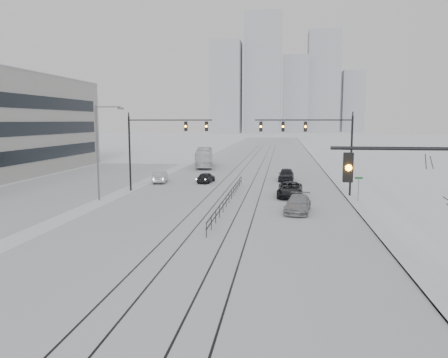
{
  "coord_description": "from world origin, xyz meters",
  "views": [
    {
      "loc": [
        4.8,
        -9.07,
        7.51
      ],
      "look_at": [
        0.49,
        22.94,
        3.2
      ],
      "focal_mm": 35.0,
      "sensor_mm": 36.0,
      "label": 1
    }
  ],
  "objects_px": {
    "sedan_sb_outer": "(160,177)",
    "box_truck": "(204,158)",
    "sedan_nb_far": "(286,175)",
    "sedan_nb_front": "(290,190)",
    "sedan_sb_inner": "(206,178)",
    "sedan_nb_right": "(298,204)"
  },
  "relations": [
    {
      "from": "sedan_sb_inner",
      "to": "box_truck",
      "type": "distance_m",
      "value": 18.19
    },
    {
      "from": "sedan_nb_right",
      "to": "box_truck",
      "type": "bearing_deg",
      "value": 119.37
    },
    {
      "from": "sedan_nb_far",
      "to": "sedan_nb_front",
      "type": "bearing_deg",
      "value": -85.76
    },
    {
      "from": "sedan_sb_outer",
      "to": "box_truck",
      "type": "height_order",
      "value": "box_truck"
    },
    {
      "from": "sedan_nb_front",
      "to": "sedan_nb_far",
      "type": "distance_m",
      "value": 11.93
    },
    {
      "from": "sedan_sb_outer",
      "to": "sedan_nb_right",
      "type": "bearing_deg",
      "value": 126.76
    },
    {
      "from": "sedan_sb_inner",
      "to": "sedan_nb_far",
      "type": "bearing_deg",
      "value": -155.63
    },
    {
      "from": "sedan_sb_outer",
      "to": "sedan_nb_front",
      "type": "xyz_separation_m",
      "value": [
        15.6,
        -8.17,
        0.02
      ]
    },
    {
      "from": "sedan_sb_outer",
      "to": "sedan_nb_far",
      "type": "bearing_deg",
      "value": -175.56
    },
    {
      "from": "sedan_sb_inner",
      "to": "sedan_sb_outer",
      "type": "bearing_deg",
      "value": 13.42
    },
    {
      "from": "sedan_nb_front",
      "to": "sedan_nb_right",
      "type": "relative_size",
      "value": 1.09
    },
    {
      "from": "sedan_sb_inner",
      "to": "sedan_sb_outer",
      "type": "relative_size",
      "value": 0.88
    },
    {
      "from": "sedan_sb_outer",
      "to": "sedan_nb_right",
      "type": "height_order",
      "value": "sedan_sb_outer"
    },
    {
      "from": "sedan_nb_far",
      "to": "box_truck",
      "type": "xyz_separation_m",
      "value": [
        -13.17,
        14.74,
        0.76
      ]
    },
    {
      "from": "sedan_nb_right",
      "to": "sedan_nb_far",
      "type": "relative_size",
      "value": 1.05
    },
    {
      "from": "sedan_nb_far",
      "to": "sedan_nb_right",
      "type": "bearing_deg",
      "value": -84.7
    },
    {
      "from": "sedan_sb_outer",
      "to": "sedan_nb_front",
      "type": "distance_m",
      "value": 17.61
    },
    {
      "from": "sedan_sb_outer",
      "to": "box_truck",
      "type": "distance_m",
      "value": 18.63
    },
    {
      "from": "sedan_nb_front",
      "to": "sedan_nb_right",
      "type": "distance_m",
      "value": 7.37
    },
    {
      "from": "sedan_nb_front",
      "to": "box_truck",
      "type": "height_order",
      "value": "box_truck"
    },
    {
      "from": "sedan_sb_inner",
      "to": "box_truck",
      "type": "height_order",
      "value": "box_truck"
    },
    {
      "from": "sedan_nb_right",
      "to": "sedan_nb_far",
      "type": "bearing_deg",
      "value": 99.46
    }
  ]
}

